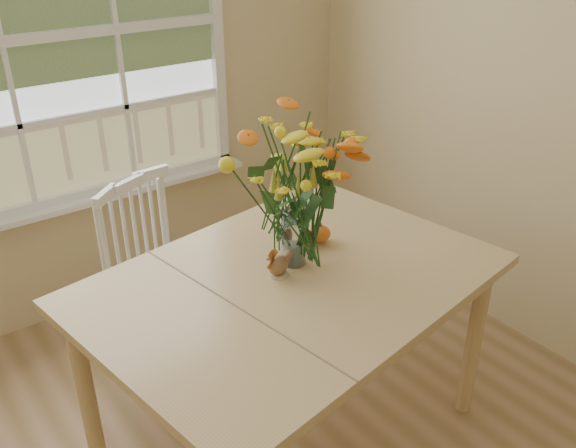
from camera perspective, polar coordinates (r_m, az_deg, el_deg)
wall_back at (r=3.25m, az=-24.69°, el=11.85°), size 4.00×0.02×2.70m
window at (r=3.18m, az=-25.17°, el=14.85°), size 2.42×0.12×1.74m
dining_table at (r=2.41m, az=0.29°, el=-6.79°), size 1.70×1.33×0.83m
windsor_chair at (r=2.99m, az=-12.32°, el=-4.32°), size 0.58×0.57×0.98m
flower_vase at (r=2.29m, az=0.55°, el=3.43°), size 0.46×0.46×0.55m
pumpkin at (r=2.58m, az=3.00°, el=-0.97°), size 0.09×0.09×0.07m
turkey_figurine at (r=2.33m, az=-0.91°, el=-3.88°), size 0.11×0.09×0.12m
dark_gourd at (r=2.56m, az=1.48°, el=-1.21°), size 0.13×0.08×0.07m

